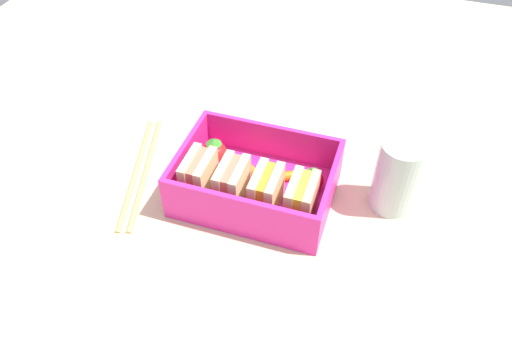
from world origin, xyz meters
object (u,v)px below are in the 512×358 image
(sandwich_center, at_px, (232,183))
(folded_napkin, at_px, (298,127))
(strawberry_left, at_px, (313,179))
(carrot_stick_far_left, at_px, (248,167))
(sandwich_left, at_px, (301,200))
(sandwich_center_right, at_px, (199,176))
(strawberry_far_left, at_px, (215,153))
(carrot_stick_left, at_px, (281,177))
(drinking_glass, at_px, (397,176))
(chopstick_pair, at_px, (140,170))
(sandwich_center_left, at_px, (266,192))

(sandwich_center, xyz_separation_m, folded_napkin, (-0.04, -0.16, -0.04))
(strawberry_left, distance_m, carrot_stick_far_left, 0.08)
(sandwich_left, height_order, sandwich_center_right, same)
(strawberry_left, distance_m, folded_napkin, 0.13)
(sandwich_center, distance_m, strawberry_left, 0.09)
(sandwich_left, height_order, strawberry_far_left, sandwich_left)
(sandwich_left, relative_size, strawberry_left, 1.61)
(carrot_stick_left, height_order, folded_napkin, carrot_stick_left)
(strawberry_left, distance_m, drinking_glass, 0.09)
(carrot_stick_far_left, relative_size, strawberry_far_left, 1.07)
(chopstick_pair, bearing_deg, sandwich_center_right, 169.06)
(drinking_glass, bearing_deg, sandwich_center_left, 25.04)
(sandwich_left, distance_m, sandwich_center_left, 0.04)
(sandwich_center, height_order, carrot_stick_left, sandwich_center)
(sandwich_center_left, height_order, folded_napkin, sandwich_center_left)
(sandwich_left, xyz_separation_m, carrot_stick_far_left, (0.08, -0.05, -0.02))
(strawberry_left, xyz_separation_m, drinking_glass, (-0.09, -0.02, 0.02))
(sandwich_center_left, relative_size, folded_napkin, 0.43)
(sandwich_center_right, distance_m, carrot_stick_left, 0.10)
(sandwich_left, xyz_separation_m, chopstick_pair, (0.21, -0.02, -0.03))
(carrot_stick_far_left, height_order, folded_napkin, carrot_stick_far_left)
(sandwich_center_left, height_order, sandwich_center_right, same)
(sandwich_center_left, distance_m, sandwich_center, 0.04)
(sandwich_left, distance_m, strawberry_far_left, 0.13)
(carrot_stick_far_left, height_order, drinking_glass, drinking_glass)
(sandwich_center_right, bearing_deg, strawberry_far_left, -88.21)
(sandwich_center, relative_size, drinking_glass, 0.57)
(sandwich_left, bearing_deg, strawberry_left, -92.97)
(sandwich_center_right, relative_size, carrot_stick_far_left, 1.29)
(folded_napkin, bearing_deg, carrot_stick_far_left, 72.99)
(sandwich_center_left, bearing_deg, sandwich_center_right, 0.00)
(carrot_stick_left, relative_size, folded_napkin, 0.33)
(sandwich_center_left, height_order, drinking_glass, drinking_glass)
(drinking_glass, bearing_deg, carrot_stick_left, 6.84)
(carrot_stick_left, distance_m, strawberry_far_left, 0.09)
(sandwich_center_right, bearing_deg, sandwich_center_left, 180.00)
(drinking_glass, xyz_separation_m, folded_napkin, (0.14, -0.10, -0.04))
(strawberry_far_left, bearing_deg, sandwich_left, 157.46)
(strawberry_left, bearing_deg, sandwich_center_left, 47.39)
(sandwich_left, distance_m, sandwich_center_right, 0.12)
(carrot_stick_left, height_order, chopstick_pair, carrot_stick_left)
(sandwich_center, relative_size, carrot_stick_far_left, 1.29)
(strawberry_left, bearing_deg, sandwich_center, 29.22)
(sandwich_center_right, relative_size, chopstick_pair, 0.27)
(carrot_stick_left, xyz_separation_m, drinking_glass, (-0.13, -0.02, 0.03))
(carrot_stick_far_left, bearing_deg, chopstick_pair, 14.20)
(drinking_glass, bearing_deg, sandwich_center_right, 16.29)
(strawberry_left, relative_size, folded_napkin, 0.27)
(carrot_stick_left, bearing_deg, carrot_stick_far_left, -4.83)
(chopstick_pair, bearing_deg, folded_napkin, -138.69)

